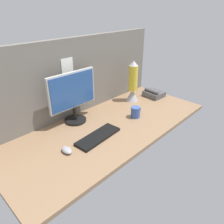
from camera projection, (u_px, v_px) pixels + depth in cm
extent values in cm
cube|color=#8C6B4C|center=(109.00, 126.00, 175.57)|extent=(180.00, 80.00, 3.00)
cube|color=slate|center=(78.00, 77.00, 182.98)|extent=(180.00, 5.00, 65.63)
cube|color=white|center=(67.00, 69.00, 169.40)|extent=(10.95, 0.40, 16.47)
cylinder|color=black|center=(76.00, 120.00, 179.98)|extent=(18.00, 18.00, 1.80)
cylinder|color=black|center=(75.00, 113.00, 177.03)|extent=(3.20, 3.20, 11.00)
cube|color=#B7B7B7|center=(72.00, 90.00, 168.28)|extent=(43.47, 2.40, 29.73)
cube|color=#264C8C|center=(73.00, 91.00, 167.42)|extent=(41.07, 0.60, 27.33)
cube|color=black|center=(98.00, 136.00, 157.73)|extent=(37.95, 16.02, 2.00)
ellipsoid|color=#99999E|center=(67.00, 150.00, 142.08)|extent=(6.33, 10.01, 3.40)
cylinder|color=#38569E|center=(135.00, 112.00, 184.46)|extent=(8.05, 8.05, 9.64)
torus|color=#38569E|center=(139.00, 110.00, 187.31)|extent=(5.24, 1.00, 5.24)
cone|color=#A5A5AD|center=(132.00, 95.00, 216.34)|extent=(12.47, 12.47, 11.33)
cylinder|color=gold|center=(133.00, 78.00, 208.00)|extent=(9.07, 9.07, 24.94)
cone|color=#A5A5AD|center=(134.00, 63.00, 201.22)|extent=(8.16, 8.16, 4.53)
cube|color=#4C4C51|center=(154.00, 94.00, 226.70)|extent=(18.23, 20.09, 5.60)
cylinder|color=#4C4C51|center=(152.00, 91.00, 221.70)|extent=(4.33, 17.27, 3.20)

